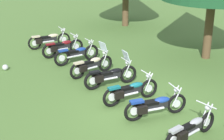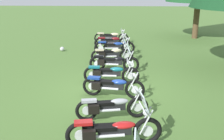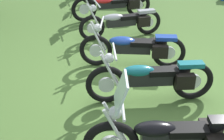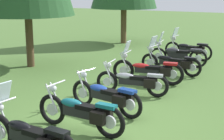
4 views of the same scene
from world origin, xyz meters
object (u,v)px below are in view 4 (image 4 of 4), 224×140
(motorcycle_4, at_px, (29,137))
(motorcycle_8, at_px, (148,70))
(motorcycle_11, at_px, (189,49))
(motorcycle_5, at_px, (81,112))
(motorcycle_6, at_px, (106,95))
(motorcycle_7, at_px, (133,81))
(motorcycle_9, at_px, (171,62))
(motorcycle_10, at_px, (177,54))

(motorcycle_4, xyz_separation_m, motorcycle_8, (5.93, 0.26, -0.01))
(motorcycle_8, bearing_deg, motorcycle_11, -99.53)
(motorcycle_4, xyz_separation_m, motorcycle_5, (1.56, -0.06, -0.02))
(motorcycle_6, bearing_deg, motorcycle_4, 100.16)
(motorcycle_4, bearing_deg, motorcycle_8, -84.57)
(motorcycle_5, relative_size, motorcycle_6, 1.01)
(motorcycle_4, relative_size, motorcycle_6, 1.03)
(motorcycle_7, relative_size, motorcycle_9, 0.92)
(motorcycle_10, bearing_deg, motorcycle_11, -100.78)
(motorcycle_6, height_order, motorcycle_8, motorcycle_8)
(motorcycle_4, distance_m, motorcycle_6, 2.88)
(motorcycle_6, height_order, motorcycle_11, motorcycle_11)
(motorcycle_7, xyz_separation_m, motorcycle_11, (5.93, 0.18, 0.05))
(motorcycle_10, relative_size, motorcycle_11, 1.05)
(motorcycle_5, bearing_deg, motorcycle_10, -86.67)
(motorcycle_4, distance_m, motorcycle_5, 1.56)
(motorcycle_9, bearing_deg, motorcycle_7, 91.56)
(motorcycle_7, bearing_deg, motorcycle_5, 82.54)
(motorcycle_8, distance_m, motorcycle_11, 4.52)
(motorcycle_5, height_order, motorcycle_6, motorcycle_5)
(motorcycle_8, height_order, motorcycle_10, motorcycle_8)
(motorcycle_4, height_order, motorcycle_5, motorcycle_4)
(motorcycle_5, distance_m, motorcycle_9, 5.94)
(motorcycle_4, distance_m, motorcycle_7, 4.53)
(motorcycle_4, height_order, motorcycle_7, motorcycle_4)
(motorcycle_9, height_order, motorcycle_11, motorcycle_11)
(motorcycle_10, bearing_deg, motorcycle_8, 79.52)
(motorcycle_5, relative_size, motorcycle_7, 1.04)
(motorcycle_7, bearing_deg, motorcycle_11, -99.20)
(motorcycle_5, bearing_deg, motorcycle_4, 88.47)
(motorcycle_6, distance_m, motorcycle_11, 7.58)
(motorcycle_5, bearing_deg, motorcycle_9, -88.55)
(motorcycle_4, relative_size, motorcycle_7, 1.06)
(motorcycle_7, bearing_deg, motorcycle_6, 80.87)
(motorcycle_7, xyz_separation_m, motorcycle_8, (1.41, 0.13, 0.04))
(motorcycle_4, distance_m, motorcycle_8, 5.94)
(motorcycle_10, bearing_deg, motorcycle_9, 89.65)
(motorcycle_5, bearing_deg, motorcycle_8, -85.30)
(motorcycle_5, bearing_deg, motorcycle_7, -85.93)
(motorcycle_7, bearing_deg, motorcycle_8, -95.49)
(motorcycle_9, height_order, motorcycle_10, motorcycle_10)
(motorcycle_11, bearing_deg, motorcycle_4, 95.35)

